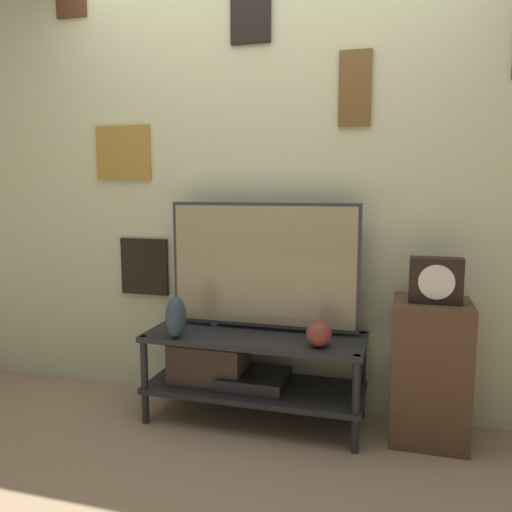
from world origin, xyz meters
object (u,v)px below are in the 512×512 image
vase_round_glass (319,334)px  television (263,266)px  mantel_clock (436,280)px  vase_urn_stoneware (176,317)px

vase_round_glass → television: bearing=147.9°
vase_round_glass → mantel_clock: 0.63m
vase_round_glass → vase_urn_stoneware: (-0.76, -0.05, 0.05)m
mantel_clock → vase_round_glass: bearing=-166.2°
vase_urn_stoneware → mantel_clock: mantel_clock is taller
vase_urn_stoneware → mantel_clock: size_ratio=0.90×
vase_urn_stoneware → mantel_clock: 1.35m
television → vase_round_glass: 0.52m
vase_round_glass → vase_urn_stoneware: 0.77m
vase_round_glass → vase_urn_stoneware: bearing=-176.1°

